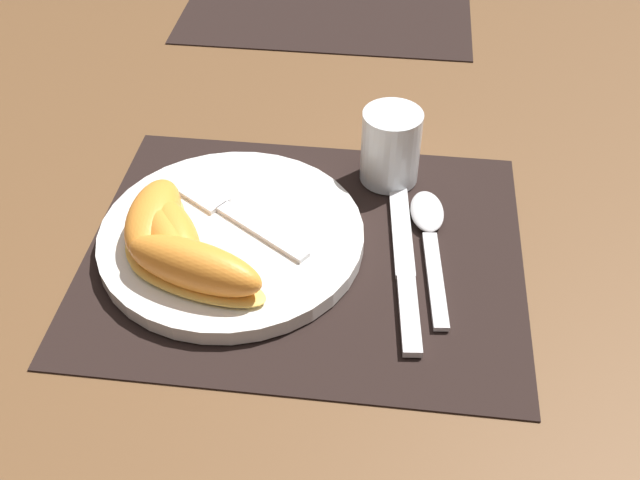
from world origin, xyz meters
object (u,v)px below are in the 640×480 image
(plate, at_px, (232,236))
(citrus_wedge_3, at_px, (195,268))
(citrus_wedge_2, at_px, (168,242))
(juice_glass, at_px, (390,150))
(knife, at_px, (405,264))
(citrus_wedge_1, at_px, (175,234))
(citrus_wedge_0, at_px, (154,220))
(fork, at_px, (226,210))
(spoon, at_px, (429,228))

(plate, relative_size, citrus_wedge_3, 1.80)
(citrus_wedge_2, distance_m, citrus_wedge_3, 0.05)
(juice_glass, xyz_separation_m, citrus_wedge_3, (-0.16, -0.19, -0.00))
(juice_glass, relative_size, knife, 0.35)
(plate, distance_m, citrus_wedge_1, 0.06)
(juice_glass, distance_m, citrus_wedge_0, 0.25)
(fork, xyz_separation_m, citrus_wedge_3, (-0.01, -0.10, 0.02))
(plate, distance_m, citrus_wedge_0, 0.08)
(citrus_wedge_1, bearing_deg, juice_glass, 38.11)
(fork, relative_size, citrus_wedge_3, 1.13)
(knife, distance_m, citrus_wedge_1, 0.22)
(knife, height_order, fork, fork)
(juice_glass, distance_m, knife, 0.14)
(juice_glass, height_order, knife, juice_glass)
(plate, bearing_deg, fork, 112.09)
(knife, relative_size, citrus_wedge_3, 1.61)
(citrus_wedge_0, bearing_deg, juice_glass, 31.61)
(knife, height_order, citrus_wedge_1, citrus_wedge_1)
(plate, height_order, knife, plate)
(knife, xyz_separation_m, citrus_wedge_3, (-0.18, -0.06, 0.03))
(knife, distance_m, fork, 0.18)
(citrus_wedge_3, bearing_deg, fork, 86.92)
(citrus_wedge_1, bearing_deg, fork, 56.99)
(plate, height_order, fork, fork)
(juice_glass, bearing_deg, citrus_wedge_3, -129.62)
(citrus_wedge_1, distance_m, citrus_wedge_3, 0.05)
(citrus_wedge_0, bearing_deg, plate, 9.93)
(juice_glass, bearing_deg, citrus_wedge_1, -141.89)
(fork, bearing_deg, spoon, 3.62)
(spoon, height_order, fork, fork)
(juice_glass, height_order, citrus_wedge_1, juice_glass)
(fork, relative_size, citrus_wedge_1, 1.43)
(plate, distance_m, citrus_wedge_2, 0.07)
(juice_glass, relative_size, citrus_wedge_3, 0.57)
(juice_glass, height_order, fork, juice_glass)
(plate, xyz_separation_m, knife, (0.17, -0.01, -0.01))
(spoon, bearing_deg, plate, -168.70)
(citrus_wedge_0, relative_size, citrus_wedge_2, 0.90)
(plate, bearing_deg, juice_glass, 39.66)
(spoon, bearing_deg, knife, -113.13)
(spoon, bearing_deg, citrus_wedge_2, -161.97)
(citrus_wedge_0, bearing_deg, citrus_wedge_2, -52.70)
(citrus_wedge_1, height_order, citrus_wedge_3, citrus_wedge_3)
(plate, xyz_separation_m, citrus_wedge_1, (-0.05, -0.03, 0.02))
(citrus_wedge_2, bearing_deg, knife, 6.89)
(spoon, xyz_separation_m, fork, (-0.20, -0.01, 0.01))
(spoon, bearing_deg, citrus_wedge_3, -151.42)
(plate, bearing_deg, citrus_wedge_3, -101.91)
(citrus_wedge_1, bearing_deg, citrus_wedge_0, 145.46)
(plate, height_order, citrus_wedge_1, citrus_wedge_1)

